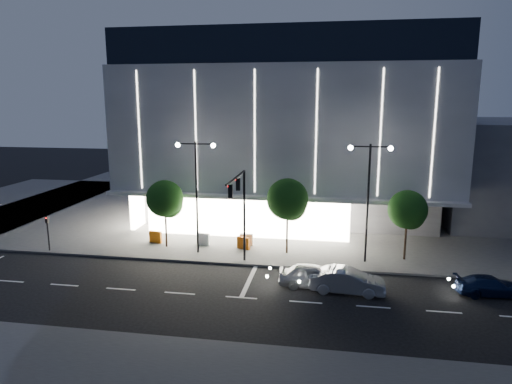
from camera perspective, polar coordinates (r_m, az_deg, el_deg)
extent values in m
plane|color=black|center=(30.89, -5.01, -11.63)|extent=(160.00, 160.00, 0.00)
cube|color=#474747|center=(52.92, 6.74, -1.76)|extent=(70.00, 40.00, 0.15)
cube|color=#4C4C51|center=(52.64, 4.62, 0.35)|extent=(28.00, 21.00, 4.00)
cube|color=gray|center=(49.74, 4.56, 8.42)|extent=(30.00, 25.00, 11.00)
cube|color=black|center=(49.87, 4.69, 16.48)|extent=(29.40, 24.50, 3.00)
cube|color=white|center=(40.16, -1.28, -3.11)|extent=(18.00, 0.40, 3.60)
cube|color=white|center=(48.15, -12.82, -0.94)|extent=(0.40, 10.00, 3.60)
cube|color=gray|center=(38.28, 2.85, -0.61)|extent=(30.00, 2.00, 0.30)
cube|color=white|center=(37.31, 2.89, 7.46)|extent=(24.00, 0.06, 10.00)
cube|color=#4C4C51|center=(55.26, 29.19, 2.62)|extent=(16.00, 20.00, 10.00)
cylinder|color=black|center=(33.99, -1.47, -3.19)|extent=(0.18, 0.18, 7.00)
cylinder|color=black|center=(30.47, -2.53, 1.83)|extent=(0.14, 5.80, 0.14)
cube|color=black|center=(31.25, -2.26, 0.96)|extent=(0.28, 0.18, 0.85)
cube|color=black|center=(28.95, -3.22, 0.11)|extent=(0.28, 0.18, 0.85)
sphere|color=#FF0C0C|center=(31.22, -2.48, 1.51)|extent=(0.14, 0.14, 0.14)
cylinder|color=black|center=(35.83, -7.41, -0.87)|extent=(0.16, 0.16, 9.00)
cylinder|color=black|center=(35.39, -8.68, 5.99)|extent=(1.40, 0.10, 0.10)
cylinder|color=black|center=(34.98, -6.49, 5.98)|extent=(1.40, 0.10, 0.10)
sphere|color=white|center=(35.62, -9.76, 5.83)|extent=(0.36, 0.36, 0.36)
sphere|color=white|center=(34.81, -5.37, 5.81)|extent=(0.36, 0.36, 0.36)
cylinder|color=black|center=(34.45, 13.78, -1.61)|extent=(0.16, 0.16, 9.00)
cylinder|color=black|center=(33.72, 12.93, 5.57)|extent=(1.40, 0.10, 0.10)
cylinder|color=black|center=(33.83, 15.31, 5.47)|extent=(1.40, 0.10, 0.10)
sphere|color=white|center=(33.69, 11.73, 5.44)|extent=(0.36, 0.36, 0.36)
sphere|color=white|center=(33.92, 16.48, 5.25)|extent=(0.36, 0.36, 0.36)
cylinder|color=black|center=(40.37, -24.54, -4.82)|extent=(0.12, 0.12, 3.00)
cube|color=black|center=(40.07, -24.68, -3.17)|extent=(0.22, 0.16, 0.55)
sphere|color=#FF0C0C|center=(39.95, -24.79, -3.00)|extent=(0.10, 0.10, 0.10)
cylinder|color=black|center=(38.32, -11.19, -4.21)|extent=(0.16, 0.16, 3.78)
sphere|color=black|center=(37.77, -11.33, -0.81)|extent=(3.02, 3.02, 3.02)
sphere|color=black|center=(37.97, -10.77, -1.56)|extent=(2.16, 2.16, 2.16)
sphere|color=black|center=(37.79, -11.74, -1.33)|extent=(1.94, 1.94, 1.94)
cylinder|color=black|center=(36.07, 3.90, -4.77)|extent=(0.16, 0.16, 4.06)
sphere|color=black|center=(35.46, 3.96, -0.89)|extent=(3.25, 3.25, 3.25)
sphere|color=black|center=(35.76, 4.45, -1.75)|extent=(2.32, 2.32, 2.32)
sphere|color=black|center=(35.41, 3.52, -1.48)|extent=(2.09, 2.09, 2.09)
cylinder|color=black|center=(36.45, 18.19, -5.50)|extent=(0.16, 0.16, 3.64)
sphere|color=black|center=(35.88, 18.41, -2.08)|extent=(2.91, 2.91, 2.91)
sphere|color=black|center=(36.24, 18.78, -2.82)|extent=(2.08, 2.08, 2.08)
sphere|color=black|center=(35.77, 18.02, -2.61)|extent=(1.87, 1.87, 1.87)
imported|color=gray|center=(30.62, 7.09, -10.35)|extent=(4.48, 1.85, 1.52)
imported|color=#B3B6BC|center=(30.10, 11.32, -10.84)|extent=(4.85, 1.96, 1.56)
imported|color=#121F43|center=(32.76, 27.23, -10.38)|extent=(4.37, 2.16, 1.22)
cube|color=orange|center=(39.86, -12.45, -5.51)|extent=(1.13, 0.45, 1.00)
cube|color=silver|center=(38.60, -6.61, -5.87)|extent=(1.13, 0.47, 1.00)
cube|color=#C3520A|center=(37.34, -1.58, -6.39)|extent=(1.12, 0.62, 1.00)
cube|color=silver|center=(38.20, -1.21, -5.98)|extent=(1.11, 0.31, 1.00)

